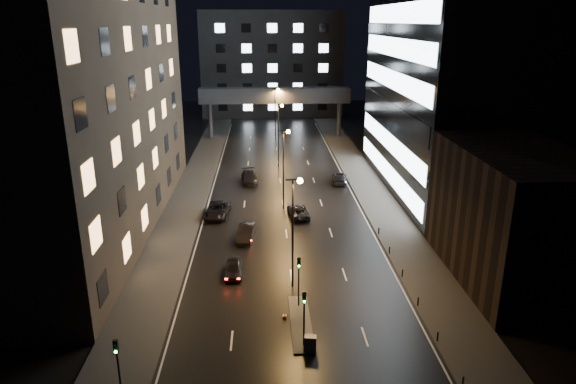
{
  "coord_description": "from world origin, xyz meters",
  "views": [
    {
      "loc": [
        -2.4,
        -32.83,
        22.61
      ],
      "look_at": [
        0.31,
        22.7,
        4.0
      ],
      "focal_mm": 32.0,
      "sensor_mm": 36.0,
      "label": 1
    }
  ],
  "objects_px": {
    "car_toward_a": "(298,211)",
    "utility_cabinet": "(310,343)",
    "car_away_b": "(246,232)",
    "car_away_d": "(250,177)",
    "car_away_a": "(234,269)",
    "car_toward_b": "(339,178)",
    "car_away_c": "(217,210)"
  },
  "relations": [
    {
      "from": "car_away_d",
      "to": "car_toward_a",
      "type": "bearing_deg",
      "value": -72.04
    },
    {
      "from": "utility_cabinet",
      "to": "car_toward_b",
      "type": "bearing_deg",
      "value": 87.74
    },
    {
      "from": "car_away_d",
      "to": "utility_cabinet",
      "type": "height_order",
      "value": "car_away_d"
    },
    {
      "from": "utility_cabinet",
      "to": "car_away_a",
      "type": "bearing_deg",
      "value": 125.55
    },
    {
      "from": "car_away_b",
      "to": "car_away_c",
      "type": "xyz_separation_m",
      "value": [
        -3.72,
        7.1,
        0.01
      ]
    },
    {
      "from": "car_away_b",
      "to": "car_toward_a",
      "type": "xyz_separation_m",
      "value": [
        6.12,
        6.39,
        -0.09
      ]
    },
    {
      "from": "car_away_a",
      "to": "car_away_c",
      "type": "height_order",
      "value": "car_away_c"
    },
    {
      "from": "car_away_c",
      "to": "utility_cabinet",
      "type": "distance_m",
      "value": 28.93
    },
    {
      "from": "car_away_b",
      "to": "utility_cabinet",
      "type": "distance_m",
      "value": 21.08
    },
    {
      "from": "car_away_d",
      "to": "car_toward_b",
      "type": "distance_m",
      "value": 13.18
    },
    {
      "from": "car_away_c",
      "to": "car_toward_b",
      "type": "bearing_deg",
      "value": 43.43
    },
    {
      "from": "car_away_d",
      "to": "car_toward_b",
      "type": "relative_size",
      "value": 1.09
    },
    {
      "from": "car_away_b",
      "to": "car_away_d",
      "type": "xyz_separation_m",
      "value": [
        -0.08,
        20.59,
        0.02
      ]
    },
    {
      "from": "car_toward_a",
      "to": "utility_cabinet",
      "type": "distance_m",
      "value": 26.85
    },
    {
      "from": "car_away_d",
      "to": "utility_cabinet",
      "type": "xyz_separation_m",
      "value": [
        5.22,
        -41.03,
        -0.05
      ]
    },
    {
      "from": "car_away_a",
      "to": "car_toward_a",
      "type": "bearing_deg",
      "value": 64.08
    },
    {
      "from": "car_away_b",
      "to": "car_toward_b",
      "type": "bearing_deg",
      "value": 63.8
    },
    {
      "from": "utility_cabinet",
      "to": "car_away_b",
      "type": "bearing_deg",
      "value": 113.0
    },
    {
      "from": "car_away_c",
      "to": "car_away_d",
      "type": "height_order",
      "value": "car_away_d"
    },
    {
      "from": "car_away_d",
      "to": "car_toward_b",
      "type": "xyz_separation_m",
      "value": [
        13.16,
        -0.74,
        -0.07
      ]
    },
    {
      "from": "car_away_c",
      "to": "car_away_d",
      "type": "relative_size",
      "value": 1.02
    },
    {
      "from": "car_away_c",
      "to": "car_toward_a",
      "type": "height_order",
      "value": "car_away_c"
    },
    {
      "from": "car_away_a",
      "to": "car_toward_a",
      "type": "distance_m",
      "value": 16.35
    },
    {
      "from": "car_away_c",
      "to": "utility_cabinet",
      "type": "height_order",
      "value": "car_away_c"
    },
    {
      "from": "car_away_d",
      "to": "car_toward_a",
      "type": "relative_size",
      "value": 1.12
    },
    {
      "from": "car_away_b",
      "to": "car_away_c",
      "type": "bearing_deg",
      "value": 124.83
    },
    {
      "from": "car_toward_b",
      "to": "utility_cabinet",
      "type": "bearing_deg",
      "value": 86.46
    },
    {
      "from": "car_away_b",
      "to": "car_away_d",
      "type": "height_order",
      "value": "car_away_d"
    },
    {
      "from": "car_away_a",
      "to": "car_toward_b",
      "type": "relative_size",
      "value": 0.79
    },
    {
      "from": "car_toward_a",
      "to": "utility_cabinet",
      "type": "xyz_separation_m",
      "value": [
        -0.98,
        -26.83,
        0.06
      ]
    },
    {
      "from": "car_away_b",
      "to": "car_toward_a",
      "type": "height_order",
      "value": "car_away_b"
    },
    {
      "from": "car_toward_a",
      "to": "car_toward_b",
      "type": "height_order",
      "value": "car_toward_b"
    }
  ]
}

